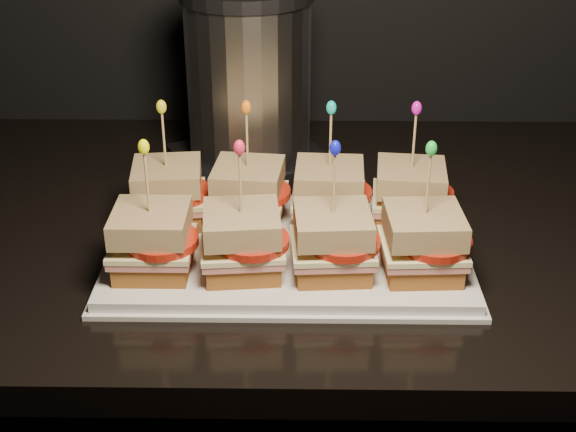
{
  "coord_description": "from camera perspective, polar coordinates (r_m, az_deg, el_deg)",
  "views": [
    {
      "loc": [
        -1.06,
        0.74,
        1.4
      ],
      "look_at": [
        -1.07,
        1.55,
        0.96
      ],
      "focal_mm": 50.0,
      "sensor_mm": 36.0,
      "label": 1
    }
  ],
  "objects": [
    {
      "name": "sandwich_0_cheese",
      "position": [
        0.99,
        -8.51,
        1.46
      ],
      "size": [
        0.1,
        0.09,
        0.01
      ],
      "primitive_type": "cube",
      "rotation": [
        0.0,
        0.0,
        0.1
      ],
      "color": "beige",
      "rests_on": "sandwich_0_ham"
    },
    {
      "name": "sandwich_2_frill",
      "position": [
        0.94,
        3.1,
        7.7
      ],
      "size": [
        0.01,
        0.01,
        0.02
      ],
      "primitive_type": "ellipsoid",
      "color": "#0FB3A2",
      "rests_on": "sandwich_2_pick"
    },
    {
      "name": "sandwich_7_tomato",
      "position": [
        0.88,
        10.41,
        -1.85
      ],
      "size": [
        0.08,
        0.08,
        0.01
      ],
      "primitive_type": "cylinder",
      "color": "#AE2111",
      "rests_on": "sandwich_7_cheese"
    },
    {
      "name": "sandwich_1_bread_bot",
      "position": [
        0.99,
        -2.8,
        0.3
      ],
      "size": [
        0.09,
        0.09,
        0.02
      ],
      "primitive_type": "cube",
      "rotation": [
        0.0,
        0.0,
        -0.1
      ],
      "color": "#592E0E",
      "rests_on": "platter"
    },
    {
      "name": "sandwich_1_bread_top",
      "position": [
        0.97,
        -2.86,
        2.81
      ],
      "size": [
        0.09,
        0.09,
        0.03
      ],
      "primitive_type": "cube",
      "rotation": [
        0.0,
        0.0,
        -0.1
      ],
      "color": "#60350F",
      "rests_on": "sandwich_1_tomato"
    },
    {
      "name": "sandwich_1_ham",
      "position": [
        0.99,
        -2.82,
        1.08
      ],
      "size": [
        0.1,
        0.09,
        0.01
      ],
      "primitive_type": "cube",
      "rotation": [
        0.0,
        0.0,
        -0.1
      ],
      "color": "#BC6863",
      "rests_on": "sandwich_1_bread_bot"
    },
    {
      "name": "sandwich_0_frill",
      "position": [
        0.95,
        -9.0,
        7.68
      ],
      "size": [
        0.01,
        0.01,
        0.02
      ],
      "primitive_type": "ellipsoid",
      "color": "yellow",
      "rests_on": "sandwich_0_pick"
    },
    {
      "name": "sandwich_5_ham",
      "position": [
        0.88,
        -3.26,
        -2.4
      ],
      "size": [
        0.1,
        0.09,
        0.01
      ],
      "primitive_type": "cube",
      "rotation": [
        0.0,
        0.0,
        0.1
      ],
      "color": "#BC6863",
      "rests_on": "sandwich_5_bread_bot"
    },
    {
      "name": "sandwich_6_cheese",
      "position": [
        0.88,
        3.17,
        -2.06
      ],
      "size": [
        0.09,
        0.09,
        0.01
      ],
      "primitive_type": "cube",
      "rotation": [
        0.0,
        0.0,
        0.07
      ],
      "color": "beige",
      "rests_on": "sandwich_6_ham"
    },
    {
      "name": "sandwich_4_pick",
      "position": [
        0.86,
        -9.98,
        2.1
      ],
      "size": [
        0.0,
        0.0,
        0.09
      ],
      "primitive_type": "cylinder",
      "color": "tan",
      "rests_on": "sandwich_4_bread_top"
    },
    {
      "name": "sandwich_6_pick",
      "position": [
        0.84,
        3.29,
        2.04
      ],
      "size": [
        0.0,
        0.0,
        0.09
      ],
      "primitive_type": "cylinder",
      "color": "tan",
      "rests_on": "sandwich_6_bread_top"
    },
    {
      "name": "sandwich_6_bread_bot",
      "position": [
        0.89,
        3.13,
        -3.29
      ],
      "size": [
        0.08,
        0.08,
        0.02
      ],
      "primitive_type": "cube",
      "rotation": [
        0.0,
        0.0,
        0.07
      ],
      "color": "#592E0E",
      "rests_on": "platter"
    },
    {
      "name": "sandwich_2_bread_top",
      "position": [
        0.97,
        2.97,
        2.77
      ],
      "size": [
        0.09,
        0.09,
        0.03
      ],
      "primitive_type": "cube",
      "rotation": [
        0.0,
        0.0,
        -0.05
      ],
      "color": "#60350F",
      "rests_on": "sandwich_2_tomato"
    },
    {
      "name": "sandwich_2_ham",
      "position": [
        0.98,
        2.92,
        1.04
      ],
      "size": [
        0.09,
        0.09,
        0.01
      ],
      "primitive_type": "cube",
      "rotation": [
        0.0,
        0.0,
        -0.05
      ],
      "color": "#BC6863",
      "rests_on": "sandwich_2_bread_bot"
    },
    {
      "name": "sandwich_6_frill",
      "position": [
        0.83,
        3.37,
        4.85
      ],
      "size": [
        0.01,
        0.01,
        0.02
      ],
      "primitive_type": "ellipsoid",
      "color": "#1011D3",
      "rests_on": "sandwich_6_pick"
    },
    {
      "name": "platter",
      "position": [
        0.95,
        0.0,
        -2.45
      ],
      "size": [
        0.41,
        0.26,
        0.02
      ],
      "primitive_type": "cube",
      "color": "white",
      "rests_on": "granite_slab"
    },
    {
      "name": "sandwich_3_frill",
      "position": [
        0.94,
        9.14,
        7.59
      ],
      "size": [
        0.01,
        0.01,
        0.02
      ],
      "primitive_type": "ellipsoid",
      "color": "#CB11A6",
      "rests_on": "sandwich_3_pick"
    },
    {
      "name": "sandwich_4_ham",
      "position": [
        0.89,
        -9.58,
        -2.33
      ],
      "size": [
        0.09,
        0.08,
        0.01
      ],
      "primitive_type": "cube",
      "rotation": [
        0.0,
        0.0,
        -0.0
      ],
      "color": "#BC6863",
      "rests_on": "sandwich_4_bread_bot"
    },
    {
      "name": "sandwich_5_bread_top",
      "position": [
        0.87,
        -3.32,
        -0.53
      ],
      "size": [
        0.09,
        0.09,
        0.03
      ],
      "primitive_type": "cube",
      "rotation": [
        0.0,
        0.0,
        0.1
      ],
      "color": "#60350F",
      "rests_on": "sandwich_5_tomato"
    },
    {
      "name": "sandwich_4_frill",
      "position": [
        0.84,
        -10.23,
        4.86
      ],
      "size": [
        0.01,
        0.01,
        0.02
      ],
      "primitive_type": "ellipsoid",
      "color": "#ECF405",
      "rests_on": "sandwich_4_pick"
    },
    {
      "name": "sandwich_3_ham",
      "position": [
        0.99,
        8.61,
        0.99
      ],
      "size": [
        0.1,
        0.09,
        0.01
      ],
      "primitive_type": "cube",
      "rotation": [
        0.0,
        0.0,
        -0.1
      ],
      "color": "#BC6863",
      "rests_on": "sandwich_3_bread_bot"
    },
    {
      "name": "sandwich_7_pick",
      "position": [
        0.85,
        9.91,
        1.97
      ],
      "size": [
        0.0,
        0.0,
        0.09
      ],
      "primitive_type": "cylinder",
      "color": "tan",
      "rests_on": "sandwich_7_bread_top"
    },
    {
      "name": "sandwich_5_cheese",
      "position": [
        0.88,
        -3.27,
        -2.01
      ],
      "size": [
        0.1,
        0.09,
        0.01
      ],
      "primitive_type": "cube",
      "rotation": [
        0.0,
        0.0,
        0.1
      ],
      "color": "beige",
      "rests_on": "sandwich_5_ham"
    },
    {
      "name": "platter_rim",
      "position": [
        0.95,
        0.0,
        -2.77
      ],
      "size": [
        0.43,
        0.27,
        0.01
      ],
      "primitive_type": "cube",
      "color": "white",
      "rests_on": "granite_slab"
    },
    {
      "name": "sandwich_7_frill",
      "position": [
        0.84,
        10.16,
        4.75
      ],
      "size": [
        0.01,
        0.01,
        0.02
      ],
      "primitive_type": "ellipsoid",
      "color": "green",
      "rests_on": "sandwich_7_pick"
    },
    {
      "name": "sandwich_4_bread_top",
      "position": [
        0.88,
        -9.75,
        -0.48
      ],
      "size": [
        0.08,
        0.08,
        0.03
      ],
      "primitive_type": "cube",
      "rotation": [
        0.0,
        0.0,
        -0.0
      ],
      "color": "#60350F",
      "rests_on": "sandwich_4_tomato"
    },
    {
      "name": "sandwich_2_pick",
      "position": [
        0.95,
        3.03,
        5.16
      ],
      "size": [
        0.0,
        0.0,
        0.09
      ],
      "primitive_type": "cylinder",
      "color": "tan",
      "rests_on": "sandwich_2_bread_top"
    },
    {
      "name": "sandwich_7_bread_bot",
      "position": [
        0.9,
        9.44,
        -3.3
      ],
      "size": [
        0.08,
        0.08,
        0.02
      ],
      "primitive_type": "cube",
      "rotation": [
        0.0,
        0.0,
        0.05
      ],
      "color": "#592E0E",
      "rests_on": "platter"
    },
    {
      "name": "sandwich_1_frill",
      "position": [
        0.94,
        -2.99,
        7.73
      ],
      "size": [
        0.01,
        0.01,
        0.02
      ],
      "primitive_type": "ellipsoid",
      "color": "orange",
      "rests_on": "sandwich_1_pick"
    },
    {
      "name": "sandwich_7_cheese",
      "position": [
        0.89,
        9.55,
        -2.08
      ],
      "size": [
        0.09,
        0.09,
        0.01
      ],
      "primitive_type": "cube",
      "rotation": [
        0.0,
        0.0,
        0.05
      ],
      "color": "beige",
      "rests_on": "sandwich_7_ham"
    },
    {
      "name": "appliance_body",
      "position": [
        1.12,
        -2.82,
        9.62
      ],
      "size": [
        0.17,
        0.17,
        0.22
      ],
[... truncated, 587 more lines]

